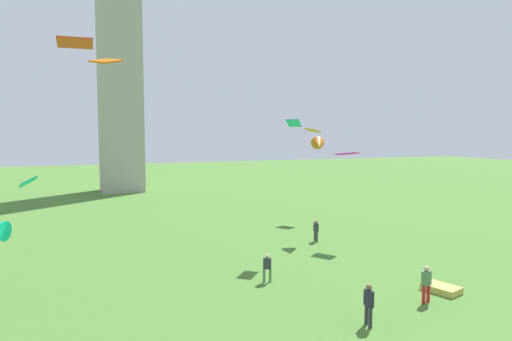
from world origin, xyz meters
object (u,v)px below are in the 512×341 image
kite_flying_6 (318,145)px  kite_flying_7 (313,130)px  kite_flying_0 (75,43)px  kite_flying_1 (294,123)px  monument_obelisk (118,3)px  person_2 (267,266)px  person_3 (369,303)px  person_0 (426,282)px  kite_flying_5 (28,182)px  kite_bundle_0 (441,289)px  person_1 (316,229)px  kite_flying_4 (347,154)px  kite_flying_3 (106,61)px

kite_flying_6 → kite_flying_7: bearing=88.2°
kite_flying_0 → kite_flying_1: bearing=14.3°
monument_obelisk → kite_flying_6: bearing=-72.7°
person_2 → person_3: person_3 is taller
person_2 → kite_flying_7: bearing=-115.7°
person_0 → person_3: person_3 is taller
kite_flying_0 → kite_flying_5: kite_flying_0 is taller
kite_flying_6 → kite_bundle_0: kite_flying_6 is taller
monument_obelisk → kite_flying_7: monument_obelisk is taller
person_1 → kite_flying_7: (4.85, 9.13, 7.62)m
person_3 → kite_bundle_0: (6.06, 1.97, -0.86)m
kite_bundle_0 → kite_flying_4: bearing=81.8°
kite_flying_3 → kite_flying_6: (15.88, 2.07, -5.17)m
person_2 → kite_flying_1: size_ratio=1.02×
person_0 → kite_bundle_0: size_ratio=1.02×
kite_flying_6 → person_0: bearing=-74.1°
monument_obelisk → kite_flying_5: bearing=-106.4°
kite_flying_1 → kite_flying_4: 5.50m
kite_bundle_0 → kite_flying_7: bearing=78.3°
monument_obelisk → kite_flying_4: 45.05m
person_0 → kite_flying_1: 13.69m
person_0 → kite_bundle_0: person_0 is taller
kite_flying_1 → kite_flying_4: (4.96, 0.84, -2.22)m
person_1 → kite_flying_7: 12.84m
kite_flying_6 → kite_flying_7: size_ratio=1.10×
kite_bundle_0 → kite_flying_5: bearing=139.9°
kite_flying_4 → person_2: bearing=-91.5°
person_1 → person_0: bearing=179.1°
kite_flying_1 → kite_flying_4: kite_flying_1 is taller
person_3 → person_2: bearing=26.2°
monument_obelisk → person_1: bearing=-74.6°
kite_flying_4 → person_3: bearing=-65.4°
kite_flying_1 → person_3: bearing=-154.4°
kite_flying_6 → kite_flying_7: (3.94, 7.81, 1.18)m
person_2 → kite_flying_7: (12.11, 16.26, 7.67)m
person_3 → monument_obelisk: bearing=17.8°
person_0 → person_2: 8.23m
person_3 → kite_flying_0: (-11.15, 9.08, 11.67)m
kite_flying_3 → kite_flying_7: kite_flying_3 is taller
kite_flying_5 → kite_flying_6: kite_flying_6 is taller
kite_flying_5 → kite_bundle_0: kite_flying_5 is taller
kite_flying_4 → kite_bundle_0: kite_flying_4 is taller
kite_flying_3 → kite_flying_5: size_ratio=1.05×
kite_flying_0 → kite_flying_7: bearing=34.8°
person_0 → kite_flying_5: (-18.50, 17.98, 3.88)m
kite_flying_3 → kite_bundle_0: (15.46, -11.27, -12.38)m
kite_flying_0 → kite_flying_6: (17.64, 6.23, -5.33)m
person_0 → kite_flying_1: (-1.53, 11.07, 7.92)m
kite_flying_3 → person_2: bearing=96.4°
monument_obelisk → kite_flying_0: bearing=-98.5°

